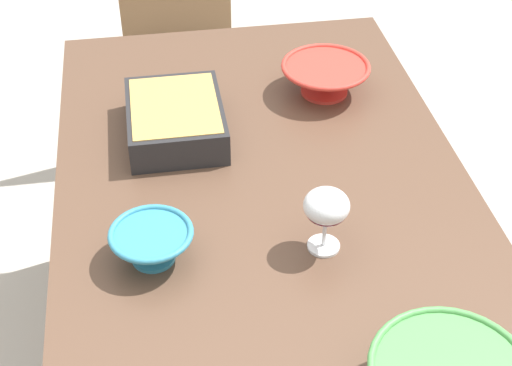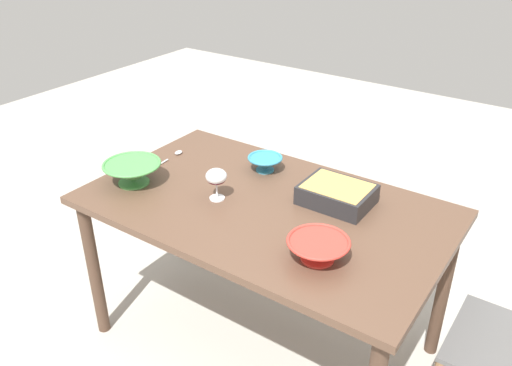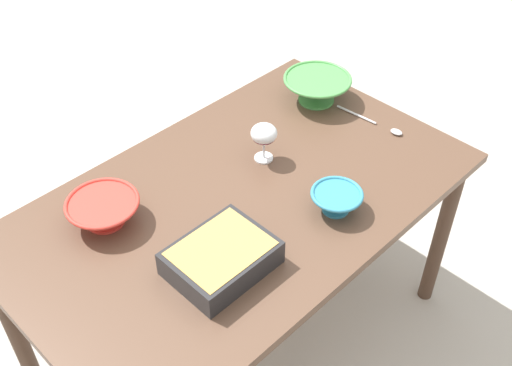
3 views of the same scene
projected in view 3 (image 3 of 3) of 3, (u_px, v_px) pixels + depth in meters
name	position (u px, v px, depth m)	size (l,w,h in m)	color
ground_plane	(244.00, 337.00, 2.47)	(8.00, 8.00, 0.00)	#B2ADA3
dining_table	(241.00, 216.00, 2.02)	(1.47, 0.89, 0.75)	brown
wine_glass	(264.00, 135.00, 2.04)	(0.09, 0.09, 0.14)	white
casserole_dish	(221.00, 257.00, 1.72)	(0.28, 0.22, 0.08)	#262628
mixing_bowl	(336.00, 200.00, 1.89)	(0.16, 0.16, 0.07)	teal
small_bowl	(317.00, 88.00, 2.32)	(0.25, 0.25, 0.10)	#4C994C
serving_bowl	(104.00, 210.00, 1.85)	(0.22, 0.22, 0.08)	red
serving_spoon	(381.00, 125.00, 2.23)	(0.04, 0.27, 0.01)	silver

